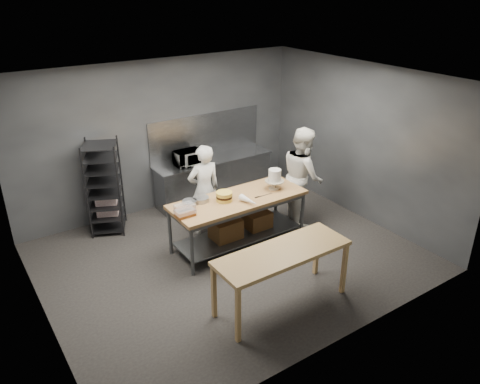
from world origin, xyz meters
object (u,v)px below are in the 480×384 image
at_px(frosted_cake_stand, 275,177).
at_px(layer_cake, 224,196).
at_px(microwave, 188,158).
at_px(work_table, 239,215).
at_px(chef_behind, 204,190).
at_px(chef_right, 303,176).
at_px(near_counter, 283,256).
at_px(speed_rack, 105,188).

xyz_separation_m(frosted_cake_stand, layer_cake, (-1.01, 0.08, -0.14)).
relative_size(microwave, layer_cake, 1.96).
height_order(frosted_cake_stand, layer_cake, frosted_cake_stand).
bearing_deg(work_table, layer_cake, 173.02).
height_order(microwave, layer_cake, microwave).
distance_m(work_table, chef_behind, 0.84).
xyz_separation_m(work_table, chef_right, (1.52, 0.09, 0.37)).
bearing_deg(work_table, near_counter, -103.99).
bearing_deg(near_counter, speed_rack, 110.01).
distance_m(chef_behind, frosted_cake_stand, 1.31).
bearing_deg(layer_cake, work_table, -6.98).
distance_m(speed_rack, chef_behind, 1.82).
distance_m(speed_rack, chef_right, 3.69).
distance_m(near_counter, microwave, 3.69).
distance_m(frosted_cake_stand, layer_cake, 1.02).
height_order(speed_rack, chef_right, chef_right).
xyz_separation_m(speed_rack, layer_cake, (1.46, -1.78, 0.14)).
bearing_deg(layer_cake, microwave, 80.51).
bearing_deg(microwave, speed_rack, -177.42).
relative_size(chef_right, microwave, 3.48).
xyz_separation_m(work_table, microwave, (0.04, 1.90, 0.48)).
bearing_deg(microwave, chef_behind, -104.60).
bearing_deg(speed_rack, near_counter, -69.99).
bearing_deg(frosted_cake_stand, work_table, 176.58).
bearing_deg(work_table, frosted_cake_stand, -3.42).
xyz_separation_m(chef_right, frosted_cake_stand, (-0.78, -0.14, 0.20)).
bearing_deg(chef_right, microwave, 63.08).
xyz_separation_m(near_counter, chef_right, (1.96, 1.84, 0.13)).
distance_m(chef_right, layer_cake, 1.79).
xyz_separation_m(chef_behind, microwave, (0.30, 1.15, 0.20)).
bearing_deg(speed_rack, frosted_cake_stand, -36.97).
bearing_deg(near_counter, layer_cake, 84.77).
distance_m(work_table, frosted_cake_stand, 0.93).
height_order(near_counter, layer_cake, layer_cake).
bearing_deg(near_counter, microwave, 82.58).
distance_m(microwave, layer_cake, 1.89).
height_order(work_table, frosted_cake_stand, frosted_cake_stand).
bearing_deg(chef_behind, work_table, 113.30).
bearing_deg(microwave, work_table, -91.17).
xyz_separation_m(chef_right, microwave, (-1.48, 1.81, 0.11)).
xyz_separation_m(work_table, layer_cake, (-0.27, 0.03, 0.43)).
bearing_deg(chef_behind, speed_rack, -32.21).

